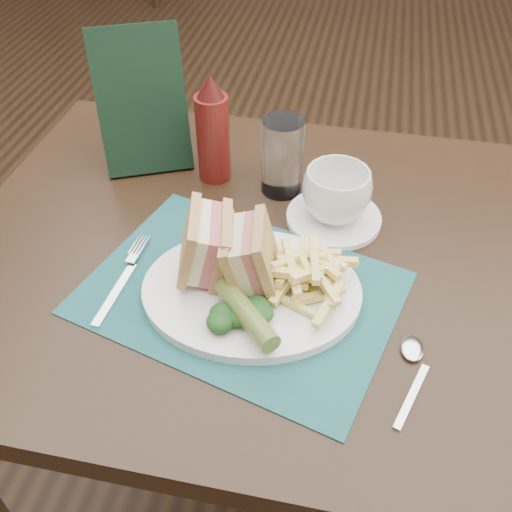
{
  "coord_description": "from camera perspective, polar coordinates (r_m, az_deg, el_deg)",
  "views": [
    {
      "loc": [
        0.14,
        -1.13,
        1.33
      ],
      "look_at": [
        0.02,
        -0.57,
        0.8
      ],
      "focal_mm": 40.0,
      "sensor_mm": 36.0,
      "label": 1
    }
  ],
  "objects": [
    {
      "name": "check_presenter",
      "position": [
        1.0,
        -11.36,
        14.88
      ],
      "size": [
        0.17,
        0.14,
        0.24
      ],
      "primitive_type": "cube",
      "rotation": [
        -0.31,
        0.0,
        0.43
      ],
      "color": "black",
      "rests_on": "table_main"
    },
    {
      "name": "floor",
      "position": [
        1.75,
        3.02,
        -6.53
      ],
      "size": [
        7.0,
        7.0,
        0.0
      ],
      "primitive_type": "plane",
      "color": "black",
      "rests_on": "ground"
    },
    {
      "name": "saucer",
      "position": [
        0.91,
        7.76,
        3.8
      ],
      "size": [
        0.15,
        0.15,
        0.01
      ],
      "primitive_type": "cylinder",
      "rotation": [
        0.0,
        0.0,
        0.01
      ],
      "color": "white",
      "rests_on": "table_main"
    },
    {
      "name": "coffee_cup",
      "position": [
        0.88,
        8.04,
        6.14
      ],
      "size": [
        0.13,
        0.13,
        0.08
      ],
      "primitive_type": "imported",
      "rotation": [
        0.0,
        0.0,
        0.28
      ],
      "color": "white",
      "rests_on": "saucer"
    },
    {
      "name": "placemat",
      "position": [
        0.79,
        -1.55,
        -3.68
      ],
      "size": [
        0.48,
        0.4,
        0.0
      ],
      "primitive_type": "cube",
      "rotation": [
        0.0,
        0.0,
        -0.27
      ],
      "color": "#194E50",
      "rests_on": "table_main"
    },
    {
      "name": "pickle_spear",
      "position": [
        0.71,
        -0.97,
        -5.75
      ],
      "size": [
        0.1,
        0.11,
        0.03
      ],
      "primitive_type": "cylinder",
      "rotation": [
        1.54,
        0.0,
        0.73
      ],
      "color": "#506426",
      "rests_on": "plate"
    },
    {
      "name": "fork",
      "position": [
        0.82,
        -13.21,
        -2.03
      ],
      "size": [
        0.04,
        0.17,
        0.01
      ],
      "primitive_type": null,
      "rotation": [
        0.0,
        0.0,
        -0.06
      ],
      "color": "silver",
      "rests_on": "placemat"
    },
    {
      "name": "fries_pile",
      "position": [
        0.76,
        5.08,
        -1.28
      ],
      "size": [
        0.18,
        0.2,
        0.06
      ],
      "primitive_type": null,
      "color": "#FEE77F",
      "rests_on": "plate"
    },
    {
      "name": "ketchup_bottle",
      "position": [
        0.96,
        -4.37,
        12.56
      ],
      "size": [
        0.06,
        0.06,
        0.19
      ],
      "primitive_type": null,
      "rotation": [
        0.0,
        0.0,
        -0.16
      ],
      "color": "#56120E",
      "rests_on": "table_main"
    },
    {
      "name": "kale_garnish",
      "position": [
        0.72,
        -0.66,
        -5.93
      ],
      "size": [
        0.11,
        0.08,
        0.03
      ],
      "primitive_type": null,
      "color": "#133614",
      "rests_on": "plate"
    },
    {
      "name": "sandwich_half_a",
      "position": [
        0.77,
        -6.69,
        1.26
      ],
      "size": [
        0.1,
        0.11,
        0.1
      ],
      "primitive_type": null,
      "rotation": [
        0.0,
        0.24,
        0.22
      ],
      "color": "tan",
      "rests_on": "plate"
    },
    {
      "name": "table_main",
      "position": [
        1.15,
        -0.45,
        -12.99
      ],
      "size": [
        0.9,
        0.75,
        0.75
      ],
      "primitive_type": null,
      "color": "black",
      "rests_on": "ground"
    },
    {
      "name": "plate",
      "position": [
        0.78,
        -0.44,
        -3.48
      ],
      "size": [
        0.33,
        0.28,
        0.01
      ],
      "primitive_type": null,
      "rotation": [
        0.0,
        0.0,
        0.14
      ],
      "color": "white",
      "rests_on": "placemat"
    },
    {
      "name": "spoon",
      "position": [
        0.72,
        15.36,
        -11.6
      ],
      "size": [
        0.08,
        0.15,
        0.01
      ],
      "primitive_type": null,
      "rotation": [
        0.0,
        0.0,
        -0.34
      ],
      "color": "silver",
      "rests_on": "table_main"
    },
    {
      "name": "sandwich_half_b",
      "position": [
        0.75,
        -2.19,
        0.29
      ],
      "size": [
        0.09,
        0.1,
        0.1
      ],
      "primitive_type": null,
      "rotation": [
        0.0,
        -0.24,
        0.14
      ],
      "color": "tan",
      "rests_on": "plate"
    },
    {
      "name": "drinking_glass",
      "position": [
        0.94,
        2.62,
        9.9
      ],
      "size": [
        0.07,
        0.07,
        0.13
      ],
      "primitive_type": "cylinder",
      "rotation": [
        0.0,
        0.0,
        -0.06
      ],
      "color": "silver",
      "rests_on": "table_main"
    }
  ]
}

